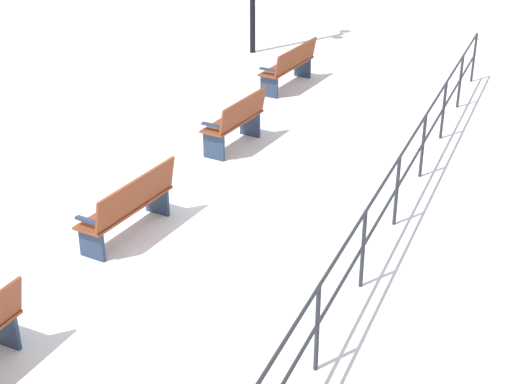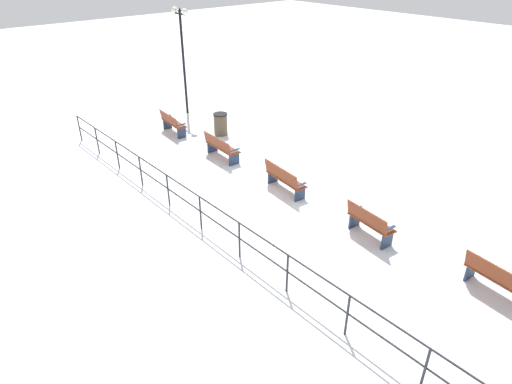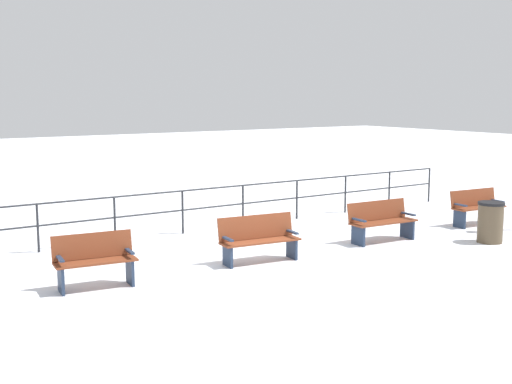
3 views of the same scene
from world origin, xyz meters
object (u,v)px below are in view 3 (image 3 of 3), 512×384
trash_bin (490,222)px  bench_third (259,238)px  bench_fourth (381,220)px  bench_fifth (477,206)px  bench_second (95,260)px

trash_bin → bench_third: bearing=-105.4°
bench_third → trash_bin: size_ratio=1.83×
bench_fourth → trash_bin: size_ratio=1.82×
bench_third → bench_fourth: size_ratio=1.00×
bench_third → bench_fifth: bench_third is taller
bench_third → bench_fourth: 3.30m
bench_third → bench_fourth: bench_third is taller
bench_fifth → trash_bin: trash_bin is taller
bench_second → trash_bin: bearing=87.2°
bench_second → bench_fourth: (0.07, 6.61, -0.01)m
bench_third → trash_bin: 5.42m
bench_fourth → bench_fifth: 3.31m
bench_fourth → bench_fifth: bearing=93.6°
bench_third → bench_fifth: size_ratio=1.08×
bench_second → bench_fourth: bench_second is taller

